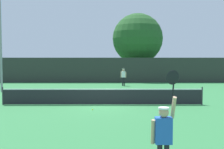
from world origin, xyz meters
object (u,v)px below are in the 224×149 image
player_serving (164,132)px  tennis_ball (93,109)px  light_pole (1,29)px  parked_car_near (151,73)px  player_receiving (124,75)px  large_tree (138,39)px

player_serving → tennis_ball: player_serving is taller
tennis_ball → light_pole: size_ratio=0.01×
tennis_ball → parked_car_near: (6.45, 23.79, 0.74)m
player_serving → tennis_ball: size_ratio=36.81×
light_pole → player_receiving: bearing=26.1°
player_receiving → parked_car_near: player_receiving is taller
player_receiving → light_pole: (-10.26, -5.04, 4.13)m
tennis_ball → parked_car_near: 24.66m
large_tree → light_pole: bearing=-134.7°
player_receiving → tennis_ball: player_receiving is taller
large_tree → parked_car_near: size_ratio=1.93×
parked_car_near → large_tree: bearing=-128.8°
tennis_ball → large_tree: large_tree is taller
player_receiving → tennis_ball: size_ratio=25.18×
player_serving → tennis_ball: (-2.23, 8.34, -1.06)m
player_receiving → light_pole: light_pole is taller
parked_car_near → light_pole: bearing=-138.6°
player_receiving → large_tree: bearing=-105.8°
player_serving → tennis_ball: bearing=105.0°
light_pole → parked_car_near: size_ratio=2.10×
player_serving → light_pole: 19.72m
tennis_ball → light_pole: light_pole is taller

